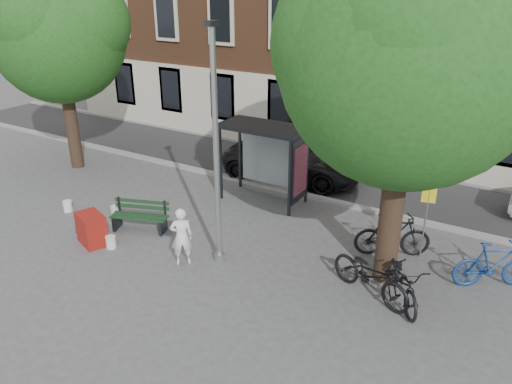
{
  "coord_description": "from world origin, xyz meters",
  "views": [
    {
      "loc": [
        6.76,
        -9.34,
        7.01
      ],
      "look_at": [
        0.1,
        1.71,
        1.4
      ],
      "focal_mm": 35.0,
      "sensor_mm": 36.0,
      "label": 1
    }
  ],
  "objects_px": {
    "bike_c": "(402,280)",
    "car_dark": "(294,160)",
    "bus_shelter": "(275,147)",
    "bench": "(140,217)",
    "painter": "(182,237)",
    "red_stand": "(92,229)",
    "bike_d": "(392,235)",
    "bike_b": "(494,265)",
    "notice_sign": "(428,205)",
    "bike_a": "(371,275)",
    "lamppost": "(216,163)"
  },
  "relations": [
    {
      "from": "bench",
      "to": "bike_a",
      "type": "xyz_separation_m",
      "value": [
        7.01,
        0.26,
        0.19
      ]
    },
    {
      "from": "lamppost",
      "to": "bike_c",
      "type": "xyz_separation_m",
      "value": [
        4.64,
        0.72,
        -2.22
      ]
    },
    {
      "from": "painter",
      "to": "bike_c",
      "type": "height_order",
      "value": "painter"
    },
    {
      "from": "bus_shelter",
      "to": "red_stand",
      "type": "xyz_separation_m",
      "value": [
        -3.04,
        -5.16,
        -1.47
      ]
    },
    {
      "from": "lamppost",
      "to": "painter",
      "type": "bearing_deg",
      "value": -141.84
    },
    {
      "from": "lamppost",
      "to": "painter",
      "type": "height_order",
      "value": "lamppost"
    },
    {
      "from": "bus_shelter",
      "to": "painter",
      "type": "distance_m",
      "value": 4.84
    },
    {
      "from": "painter",
      "to": "red_stand",
      "type": "xyz_separation_m",
      "value": [
        -2.88,
        -0.46,
        -0.35
      ]
    },
    {
      "from": "lamppost",
      "to": "red_stand",
      "type": "xyz_separation_m",
      "value": [
        -3.64,
        -1.06,
        -2.33
      ]
    },
    {
      "from": "bus_shelter",
      "to": "red_stand",
      "type": "bearing_deg",
      "value": -120.45
    },
    {
      "from": "painter",
      "to": "bike_b",
      "type": "xyz_separation_m",
      "value": [
        7.12,
        3.08,
        -0.2
      ]
    },
    {
      "from": "bike_b",
      "to": "car_dark",
      "type": "height_order",
      "value": "car_dark"
    },
    {
      "from": "bench",
      "to": "car_dark",
      "type": "xyz_separation_m",
      "value": [
        2.02,
        6.04,
        0.31
      ]
    },
    {
      "from": "bus_shelter",
      "to": "bike_d",
      "type": "distance_m",
      "value": 4.83
    },
    {
      "from": "painter",
      "to": "bench",
      "type": "xyz_separation_m",
      "value": [
        -2.3,
        0.86,
        -0.4
      ]
    },
    {
      "from": "bench",
      "to": "notice_sign",
      "type": "relative_size",
      "value": 0.85
    },
    {
      "from": "bench",
      "to": "car_dark",
      "type": "relative_size",
      "value": 0.35
    },
    {
      "from": "car_dark",
      "to": "notice_sign",
      "type": "relative_size",
      "value": 2.45
    },
    {
      "from": "painter",
      "to": "red_stand",
      "type": "bearing_deg",
      "value": -29.84
    },
    {
      "from": "bus_shelter",
      "to": "bike_c",
      "type": "distance_m",
      "value": 6.39
    },
    {
      "from": "car_dark",
      "to": "notice_sign",
      "type": "distance_m",
      "value": 6.53
    },
    {
      "from": "lamppost",
      "to": "bike_b",
      "type": "bearing_deg",
      "value": 21.31
    },
    {
      "from": "lamppost",
      "to": "bench",
      "type": "bearing_deg",
      "value": 175.02
    },
    {
      "from": "notice_sign",
      "to": "bike_b",
      "type": "bearing_deg",
      "value": -27.43
    },
    {
      "from": "painter",
      "to": "bench",
      "type": "relative_size",
      "value": 0.91
    },
    {
      "from": "bike_b",
      "to": "bike_d",
      "type": "relative_size",
      "value": 0.99
    },
    {
      "from": "bench",
      "to": "bike_d",
      "type": "bearing_deg",
      "value": -0.88
    },
    {
      "from": "bike_a",
      "to": "red_stand",
      "type": "height_order",
      "value": "bike_a"
    },
    {
      "from": "bike_c",
      "to": "red_stand",
      "type": "height_order",
      "value": "bike_c"
    },
    {
      "from": "bike_b",
      "to": "bike_c",
      "type": "relative_size",
      "value": 0.94
    },
    {
      "from": "bike_b",
      "to": "notice_sign",
      "type": "xyz_separation_m",
      "value": [
        -1.83,
        0.51,
        0.95
      ]
    },
    {
      "from": "lamppost",
      "to": "bus_shelter",
      "type": "height_order",
      "value": "lamppost"
    },
    {
      "from": "lamppost",
      "to": "bike_a",
      "type": "relative_size",
      "value": 2.7
    },
    {
      "from": "bench",
      "to": "bike_d",
      "type": "relative_size",
      "value": 0.87
    },
    {
      "from": "bus_shelter",
      "to": "bike_d",
      "type": "height_order",
      "value": "bus_shelter"
    },
    {
      "from": "bus_shelter",
      "to": "bike_b",
      "type": "distance_m",
      "value": 7.27
    },
    {
      "from": "bike_b",
      "to": "bike_c",
      "type": "distance_m",
      "value": 2.46
    },
    {
      "from": "bike_d",
      "to": "bus_shelter",
      "type": "bearing_deg",
      "value": 43.75
    },
    {
      "from": "bench",
      "to": "bike_c",
      "type": "relative_size",
      "value": 0.83
    },
    {
      "from": "red_stand",
      "to": "lamppost",
      "type": "bearing_deg",
      "value": 16.21
    },
    {
      "from": "lamppost",
      "to": "painter",
      "type": "relative_size",
      "value": 3.8
    },
    {
      "from": "bike_a",
      "to": "lamppost",
      "type": "bearing_deg",
      "value": 119.77
    },
    {
      "from": "car_dark",
      "to": "bike_a",
      "type": "bearing_deg",
      "value": -146.07
    },
    {
      "from": "bike_b",
      "to": "bench",
      "type": "bearing_deg",
      "value": 70.29
    },
    {
      "from": "bus_shelter",
      "to": "car_dark",
      "type": "distance_m",
      "value": 2.55
    },
    {
      "from": "painter",
      "to": "car_dark",
      "type": "relative_size",
      "value": 0.31
    },
    {
      "from": "bike_c",
      "to": "car_dark",
      "type": "height_order",
      "value": "car_dark"
    },
    {
      "from": "lamppost",
      "to": "bike_d",
      "type": "xyz_separation_m",
      "value": [
        3.81,
        2.66,
        -2.17
      ]
    },
    {
      "from": "bike_a",
      "to": "car_dark",
      "type": "height_order",
      "value": "car_dark"
    },
    {
      "from": "bus_shelter",
      "to": "red_stand",
      "type": "distance_m",
      "value": 6.17
    }
  ]
}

